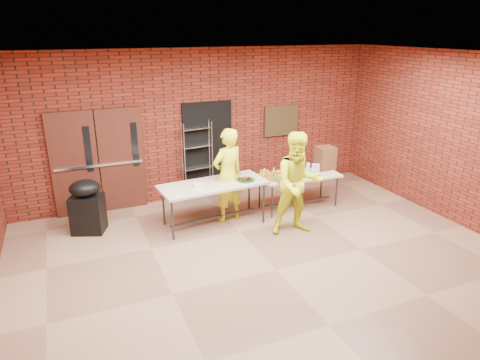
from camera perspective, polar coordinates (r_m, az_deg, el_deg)
name	(u,v)px	position (r m, az deg, el deg)	size (l,w,h in m)	color
room	(279,173)	(6.17, 5.24, 0.95)	(8.08, 7.08, 3.28)	brown
double_doors	(99,162)	(8.95, -18.30, 2.30)	(1.78, 0.12, 2.10)	#441B13
dark_doorway	(208,150)	(9.41, -4.32, 4.05)	(1.10, 0.06, 2.10)	black
bronze_plaque	(281,121)	(9.99, 5.52, 7.89)	(0.85, 0.04, 0.70)	#3D2C18
wire_rack	(198,161)	(9.25, -5.68, 2.53)	(0.63, 0.21, 1.73)	#AEAFB5
table_left	(213,187)	(8.02, -3.57, -0.94)	(2.07, 0.99, 0.82)	tan
table_right	(299,178)	(8.92, 7.85, 0.29)	(1.74, 0.79, 0.70)	tan
basket_bananas	(267,177)	(8.54, 3.63, 0.39)	(0.42, 0.32, 0.13)	olive
basket_oranges	(286,174)	(8.74, 6.11, 0.79)	(0.45, 0.35, 0.14)	olive
basket_apples	(286,178)	(8.50, 6.19, 0.22)	(0.43, 0.33, 0.13)	olive
muffin_tray	(246,178)	(8.14, 0.77, 0.22)	(0.35, 0.35, 0.09)	#12471D
napkin_box	(198,185)	(7.87, -5.67, -0.66)	(0.17, 0.11, 0.06)	silver
coffee_dispenser	(325,158)	(9.33, 11.31, 2.91)	(0.37, 0.33, 0.49)	#532F1C
cup_stack_front	(314,169)	(8.93, 9.79, 1.40)	(0.08, 0.08, 0.23)	silver
cup_stack_mid	(318,170)	(8.91, 10.30, 1.35)	(0.08, 0.08, 0.24)	silver
cup_stack_back	(308,168)	(9.02, 9.05, 1.58)	(0.07, 0.07, 0.22)	silver
covered_grill	(87,206)	(8.28, -19.72, -3.31)	(0.68, 0.63, 1.01)	black
volunteer_woman	(228,175)	(8.16, -1.63, 0.64)	(0.67, 0.44, 1.83)	yellow
volunteer_man	(298,184)	(7.70, 7.77, -0.50)	(0.92, 0.71, 1.89)	yellow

